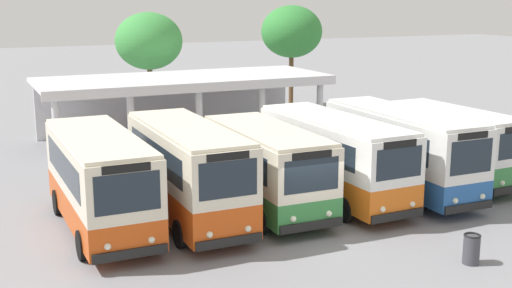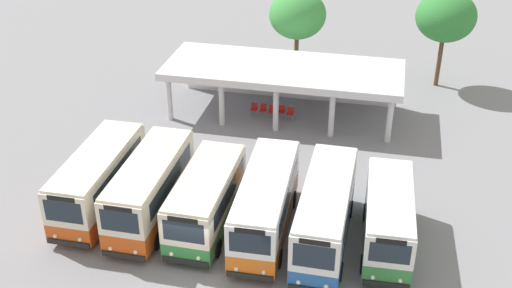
{
  "view_description": "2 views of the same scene",
  "coord_description": "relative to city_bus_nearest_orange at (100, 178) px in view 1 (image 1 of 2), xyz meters",
  "views": [
    {
      "loc": [
        -10.09,
        -17.65,
        7.6
      ],
      "look_at": [
        0.9,
        6.41,
        1.72
      ],
      "focal_mm": 46.63,
      "sensor_mm": 36.0,
      "label": 1
    },
    {
      "loc": [
        7.75,
        -21.24,
        19.19
      ],
      "look_at": [
        1.24,
        7.97,
        2.29
      ],
      "focal_mm": 44.33,
      "sensor_mm": 36.0,
      "label": 2
    }
  ],
  "objects": [
    {
      "name": "city_bus_far_end_green",
      "position": [
        14.6,
        -0.1,
        -0.1
      ],
      "size": [
        2.43,
        6.72,
        3.05
      ],
      "color": "black",
      "rests_on": "ground"
    },
    {
      "name": "city_bus_fifth_blue",
      "position": [
        11.68,
        -0.43,
        0.02
      ],
      "size": [
        2.3,
        8.04,
        3.27
      ],
      "color": "black",
      "rests_on": "ground"
    },
    {
      "name": "waiting_chair_second_from_end",
      "position": [
        6.02,
        12.2,
        -1.27
      ],
      "size": [
        0.45,
        0.45,
        0.86
      ],
      "color": "slate",
      "rests_on": "ground"
    },
    {
      "name": "waiting_chair_fourth_seat",
      "position": [
        7.25,
        12.24,
        -1.27
      ],
      "size": [
        0.45,
        0.45,
        0.86
      ],
      "color": "slate",
      "rests_on": "ground"
    },
    {
      "name": "city_bus_middle_cream",
      "position": [
        5.84,
        -0.41,
        -0.1
      ],
      "size": [
        2.5,
        6.9,
        3.05
      ],
      "color": "black",
      "rests_on": "ground"
    },
    {
      "name": "roadside_tree_behind_canopy",
      "position": [
        7.07,
        19.06,
        3.12
      ],
      "size": [
        4.14,
        4.14,
        6.69
      ],
      "color": "brown",
      "rests_on": "ground"
    },
    {
      "name": "waiting_chair_end_by_column",
      "position": [
        5.4,
        12.19,
        -1.27
      ],
      "size": [
        0.45,
        0.45,
        0.86
      ],
      "color": "slate",
      "rests_on": "ground"
    },
    {
      "name": "terminal_canopy",
      "position": [
        7.2,
        13.5,
        0.86
      ],
      "size": [
        15.48,
        5.98,
        3.4
      ],
      "color": "silver",
      "rests_on": "ground"
    },
    {
      "name": "city_bus_nearest_orange",
      "position": [
        0.0,
        0.0,
        0.0
      ],
      "size": [
        2.44,
        7.58,
        3.24
      ],
      "color": "black",
      "rests_on": "ground"
    },
    {
      "name": "city_bus_second_in_row",
      "position": [
        2.92,
        -0.32,
        0.06
      ],
      "size": [
        2.35,
        7.51,
        3.35
      ],
      "color": "black",
      "rests_on": "ground"
    },
    {
      "name": "ground_plane",
      "position": [
        6.02,
        -3.57,
        -1.79
      ],
      "size": [
        180.0,
        180.0,
        0.0
      ],
      "primitive_type": "plane",
      "color": "gray"
    },
    {
      "name": "city_bus_fourth_amber",
      "position": [
        8.76,
        -0.21,
        -0.03
      ],
      "size": [
        2.52,
        7.99,
        3.18
      ],
      "color": "black",
      "rests_on": "ground"
    },
    {
      "name": "waiting_chair_fifth_seat",
      "position": [
        7.87,
        12.09,
        -1.27
      ],
      "size": [
        0.45,
        0.45,
        0.86
      ],
      "color": "slate",
      "rests_on": "ground"
    },
    {
      "name": "litter_bin_apron",
      "position": [
        9.16,
        -7.32,
        -1.33
      ],
      "size": [
        0.49,
        0.49,
        0.9
      ],
      "color": "#3F3F47",
      "rests_on": "ground"
    },
    {
      "name": "roadside_tree_east_of_canopy",
      "position": [
        17.44,
        19.94,
        3.44
      ],
      "size": [
        4.22,
        4.22,
        7.04
      ],
      "color": "brown",
      "rests_on": "ground"
    },
    {
      "name": "waiting_chair_middle_seat",
      "position": [
        6.64,
        12.11,
        -1.27
      ],
      "size": [
        0.45,
        0.45,
        0.86
      ],
      "color": "slate",
      "rests_on": "ground"
    }
  ]
}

